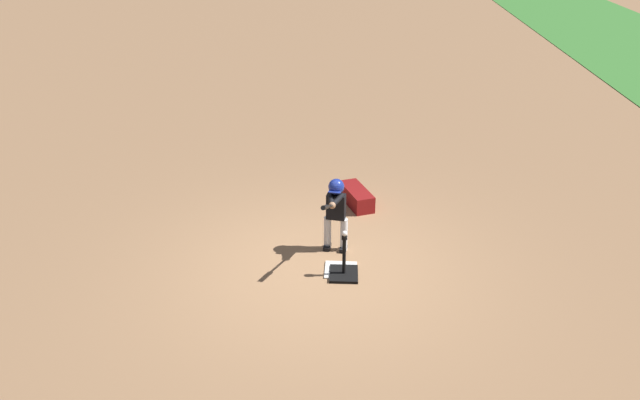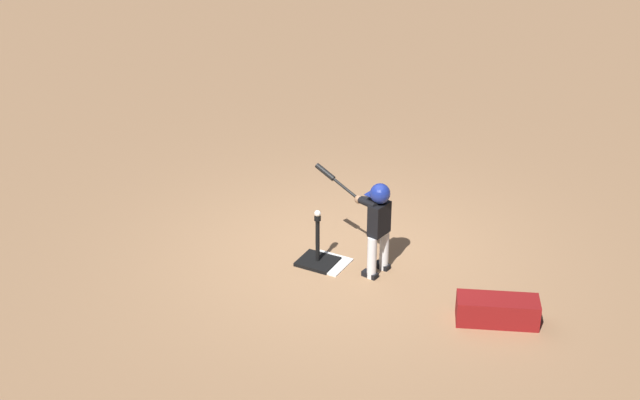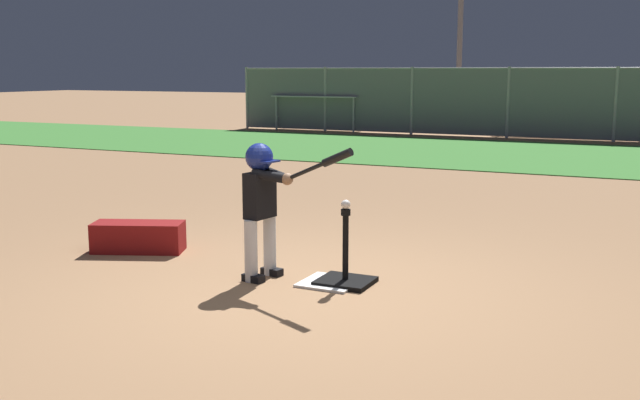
{
  "view_description": "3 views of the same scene",
  "coord_description": "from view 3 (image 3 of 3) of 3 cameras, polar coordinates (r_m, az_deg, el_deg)",
  "views": [
    {
      "loc": [
        7.37,
        0.35,
        4.62
      ],
      "look_at": [
        -0.53,
        -0.02,
        0.78
      ],
      "focal_mm": 35.0,
      "sensor_mm": 36.0,
      "label": 1
    },
    {
      "loc": [
        -4.01,
        8.17,
        5.23
      ],
      "look_at": [
        0.14,
        0.36,
        0.83
      ],
      "focal_mm": 50.0,
      "sensor_mm": 36.0,
      "label": 2
    },
    {
      "loc": [
        2.44,
        -4.99,
        1.69
      ],
      "look_at": [
        0.03,
        0.2,
        0.69
      ],
      "focal_mm": 42.0,
      "sensor_mm": 36.0,
      "label": 3
    }
  ],
  "objects": [
    {
      "name": "baseball",
      "position": [
        5.88,
        1.98,
        -0.34
      ],
      "size": [
        0.07,
        0.07,
        0.07
      ],
      "primitive_type": "sphere",
      "color": "white",
      "rests_on": "batting_tee"
    },
    {
      "name": "batter_child",
      "position": [
        6.04,
        -4.34,
        0.48
      ],
      "size": [
        0.99,
        0.36,
        1.13
      ],
      "color": "silver",
      "rests_on": "ground_plane"
    },
    {
      "name": "bleachers_right_center",
      "position": [
        20.78,
        18.5,
        6.44
      ],
      "size": [
        3.82,
        2.44,
        1.29
      ],
      "color": "#ADAFB7",
      "rests_on": "ground_plane"
    },
    {
      "name": "home_plate",
      "position": [
        6.03,
        0.79,
        -6.3
      ],
      "size": [
        0.45,
        0.45,
        0.02
      ],
      "primitive_type": "cube",
      "rotation": [
        0.0,
        0.0,
        -0.02
      ],
      "color": "white",
      "rests_on": "ground_plane"
    },
    {
      "name": "equipment_bag",
      "position": [
        7.25,
        -13.67,
        -2.75
      ],
      "size": [
        0.9,
        0.61,
        0.28
      ],
      "primitive_type": "cube",
      "rotation": [
        0.0,
        0.0,
        0.38
      ],
      "color": "maroon",
      "rests_on": "ground_plane"
    },
    {
      "name": "batting_tee",
      "position": [
        6.0,
        1.94,
        -5.66
      ],
      "size": [
        0.43,
        0.38,
        0.61
      ],
      "color": "black",
      "rests_on": "ground_plane"
    },
    {
      "name": "grass_outfield_strip",
      "position": [
        15.62,
        15.86,
        3.3
      ],
      "size": [
        56.0,
        5.71,
        0.02
      ],
      "primitive_type": "cube",
      "color": "#3D7F33",
      "rests_on": "ground_plane"
    },
    {
      "name": "bleachers_left_center",
      "position": [
        21.89,
        0.4,
        6.71
      ],
      "size": [
        2.62,
        1.84,
        1.0
      ],
      "color": "#ADAFB7",
      "rests_on": "ground_plane"
    },
    {
      "name": "ground_plane",
      "position": [
        5.8,
        -1.08,
        -7.06
      ],
      "size": [
        90.0,
        90.0,
        0.0
      ],
      "primitive_type": "plane",
      "color": "#99704C"
    },
    {
      "name": "backstop_fence",
      "position": [
        19.34,
        17.84,
        7.16
      ],
      "size": [
        17.79,
        0.08,
        1.78
      ],
      "color": "#9E9EA3",
      "rests_on": "ground_plane"
    }
  ]
}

